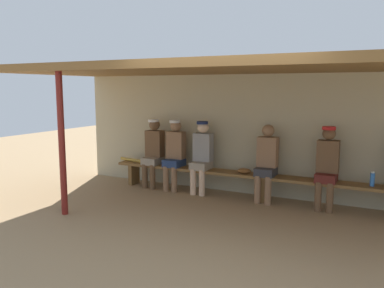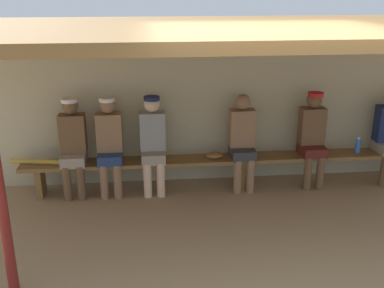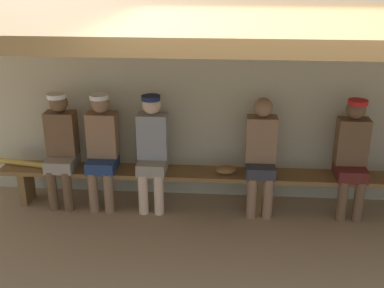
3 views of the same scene
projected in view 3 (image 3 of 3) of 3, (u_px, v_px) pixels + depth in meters
The scene contains 10 objects.
back_wall at pixel (259, 108), 5.62m from camera, with size 8.00×0.20×2.20m, color #B7AD8C.
dugout_roof at pixel (275, 20), 3.99m from camera, with size 8.00×2.80×0.12m, color brown.
bench at pixel (258, 179), 5.46m from camera, with size 6.00×0.36×0.46m.
player_in_blue at pixel (102, 146), 5.46m from camera, with size 0.34×0.42×1.34m.
player_rightmost at pixel (152, 147), 5.42m from camera, with size 0.34×0.42×1.34m.
player_near_post at pixel (61, 145), 5.50m from camera, with size 0.34×0.42×1.34m.
player_leftmost at pixel (261, 152), 5.34m from camera, with size 0.34×0.42×1.34m.
player_in_white at pixel (352, 153), 5.26m from camera, with size 0.34×0.42×1.34m.
baseball_glove_dark_brown at pixel (226, 170), 5.42m from camera, with size 0.24×0.17×0.09m, color brown.
baseball_bat at pixel (28, 164), 5.62m from camera, with size 0.07×0.07×0.85m, color #B28C33.
Camera 3 is at (-0.38, -3.44, 2.74)m, focal length 44.73 mm.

